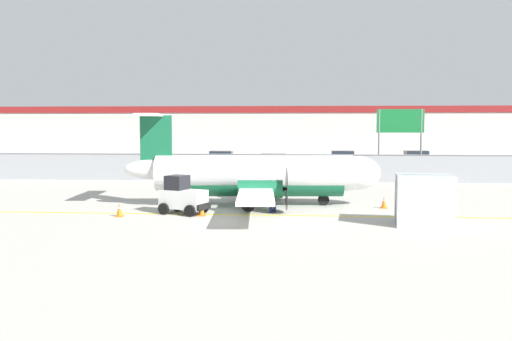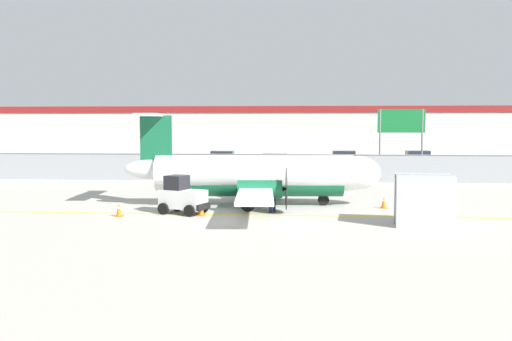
{
  "view_description": "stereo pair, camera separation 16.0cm",
  "coord_description": "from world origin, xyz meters",
  "px_view_note": "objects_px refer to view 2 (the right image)",
  "views": [
    {
      "loc": [
        1.98,
        -25.12,
        4.42
      ],
      "look_at": [
        -0.47,
        6.32,
        1.8
      ],
      "focal_mm": 40.0,
      "sensor_mm": 36.0,
      "label": 1
    },
    {
      "loc": [
        2.14,
        -25.11,
        4.42
      ],
      "look_at": [
        -0.47,
        6.32,
        1.8
      ],
      "focal_mm": 40.0,
      "sensor_mm": 36.0,
      "label": 2
    }
  ],
  "objects_px": {
    "traffic_cone_near_left": "(119,210)",
    "traffic_cone_near_right": "(258,197)",
    "traffic_cone_far_right": "(201,209)",
    "ground_crew_worker": "(272,194)",
    "parked_car_2": "(276,163)",
    "cargo_container": "(424,200)",
    "parked_car_0": "(157,157)",
    "parked_car_3": "(345,159)",
    "parked_car_4": "(419,159)",
    "parked_car_1": "(224,159)",
    "highway_sign": "(401,127)",
    "baggage_tug": "(182,196)",
    "commuter_airplane": "(259,176)",
    "traffic_cone_far_left": "(384,202)"
  },
  "relations": [
    {
      "from": "cargo_container",
      "to": "traffic_cone_far_left",
      "type": "height_order",
      "value": "cargo_container"
    },
    {
      "from": "traffic_cone_near_right",
      "to": "parked_car_0",
      "type": "xyz_separation_m",
      "value": [
        -12.69,
        26.69,
        0.58
      ]
    },
    {
      "from": "parked_car_1",
      "to": "parked_car_3",
      "type": "height_order",
      "value": "same"
    },
    {
      "from": "commuter_airplane",
      "to": "cargo_container",
      "type": "relative_size",
      "value": 6.21
    },
    {
      "from": "parked_car_1",
      "to": "highway_sign",
      "type": "distance_m",
      "value": 19.27
    },
    {
      "from": "traffic_cone_far_left",
      "to": "traffic_cone_near_right",
      "type": "bearing_deg",
      "value": 167.97
    },
    {
      "from": "parked_car_0",
      "to": "parked_car_3",
      "type": "xyz_separation_m",
      "value": [
        19.29,
        -0.76,
        0.0
      ]
    },
    {
      "from": "baggage_tug",
      "to": "parked_car_4",
      "type": "bearing_deg",
      "value": 81.74
    },
    {
      "from": "traffic_cone_far_right",
      "to": "parked_car_0",
      "type": "distance_m",
      "value": 32.93
    },
    {
      "from": "traffic_cone_near_left",
      "to": "traffic_cone_far_right",
      "type": "relative_size",
      "value": 1.0
    },
    {
      "from": "commuter_airplane",
      "to": "baggage_tug",
      "type": "relative_size",
      "value": 6.25
    },
    {
      "from": "cargo_container",
      "to": "parked_car_1",
      "type": "relative_size",
      "value": 0.61
    },
    {
      "from": "traffic_cone_near_right",
      "to": "cargo_container",
      "type": "bearing_deg",
      "value": -39.26
    },
    {
      "from": "traffic_cone_near_right",
      "to": "parked_car_4",
      "type": "relative_size",
      "value": 0.15
    },
    {
      "from": "parked_car_2",
      "to": "traffic_cone_near_right",
      "type": "bearing_deg",
      "value": -88.45
    },
    {
      "from": "traffic_cone_near_left",
      "to": "ground_crew_worker",
      "type": "bearing_deg",
      "value": 13.74
    },
    {
      "from": "traffic_cone_near_left",
      "to": "parked_car_2",
      "type": "height_order",
      "value": "parked_car_2"
    },
    {
      "from": "traffic_cone_far_left",
      "to": "baggage_tug",
      "type": "bearing_deg",
      "value": -165.48
    },
    {
      "from": "commuter_airplane",
      "to": "traffic_cone_near_right",
      "type": "distance_m",
      "value": 1.54
    },
    {
      "from": "baggage_tug",
      "to": "parked_car_4",
      "type": "xyz_separation_m",
      "value": [
        17.41,
        30.71,
        0.04
      ]
    },
    {
      "from": "traffic_cone_near_right",
      "to": "parked_car_2",
      "type": "bearing_deg",
      "value": 90.03
    },
    {
      "from": "parked_car_2",
      "to": "parked_car_4",
      "type": "height_order",
      "value": "same"
    },
    {
      "from": "traffic_cone_near_left",
      "to": "highway_sign",
      "type": "bearing_deg",
      "value": 48.73
    },
    {
      "from": "cargo_container",
      "to": "parked_car_0",
      "type": "height_order",
      "value": "cargo_container"
    },
    {
      "from": "traffic_cone_far_right",
      "to": "parked_car_4",
      "type": "xyz_separation_m",
      "value": [
        16.37,
        31.26,
        0.58
      ]
    },
    {
      "from": "cargo_container",
      "to": "parked_car_1",
      "type": "xyz_separation_m",
      "value": [
        -13.07,
        30.84,
        -0.21
      ]
    },
    {
      "from": "highway_sign",
      "to": "parked_car_2",
      "type": "bearing_deg",
      "value": 147.09
    },
    {
      "from": "traffic_cone_near_left",
      "to": "traffic_cone_near_right",
      "type": "bearing_deg",
      "value": 39.27
    },
    {
      "from": "ground_crew_worker",
      "to": "traffic_cone_far_left",
      "type": "xyz_separation_m",
      "value": [
        5.72,
        1.93,
        -0.64
      ]
    },
    {
      "from": "commuter_airplane",
      "to": "parked_car_3",
      "type": "xyz_separation_m",
      "value": [
        6.51,
        26.76,
        -0.71
      ]
    },
    {
      "from": "ground_crew_worker",
      "to": "parked_car_2",
      "type": "xyz_separation_m",
      "value": [
        -0.96,
        23.16,
        -0.06
      ]
    },
    {
      "from": "commuter_airplane",
      "to": "parked_car_1",
      "type": "xyz_separation_m",
      "value": [
        -5.48,
        25.39,
        -0.71
      ]
    },
    {
      "from": "baggage_tug",
      "to": "parked_car_1",
      "type": "height_order",
      "value": "baggage_tug"
    },
    {
      "from": "parked_car_3",
      "to": "highway_sign",
      "type": "distance_m",
      "value": 13.41
    },
    {
      "from": "ground_crew_worker",
      "to": "parked_car_3",
      "type": "bearing_deg",
      "value": -41.38
    },
    {
      "from": "cargo_container",
      "to": "traffic_cone_near_right",
      "type": "height_order",
      "value": "cargo_container"
    },
    {
      "from": "traffic_cone_far_right",
      "to": "parked_car_4",
      "type": "bearing_deg",
      "value": 62.36
    },
    {
      "from": "commuter_airplane",
      "to": "traffic_cone_near_right",
      "type": "relative_size",
      "value": 25.11
    },
    {
      "from": "parked_car_4",
      "to": "parked_car_2",
      "type": "bearing_deg",
      "value": -156.14
    },
    {
      "from": "traffic_cone_near_right",
      "to": "parked_car_3",
      "type": "height_order",
      "value": "parked_car_3"
    },
    {
      "from": "traffic_cone_far_right",
      "to": "parked_car_2",
      "type": "xyz_separation_m",
      "value": [
        2.38,
        24.4,
        0.58
      ]
    },
    {
      "from": "ground_crew_worker",
      "to": "cargo_container",
      "type": "relative_size",
      "value": 0.66
    },
    {
      "from": "traffic_cone_far_right",
      "to": "parked_car_4",
      "type": "relative_size",
      "value": 0.15
    },
    {
      "from": "ground_crew_worker",
      "to": "parked_car_1",
      "type": "relative_size",
      "value": 0.4
    },
    {
      "from": "cargo_container",
      "to": "parked_car_3",
      "type": "distance_m",
      "value": 32.23
    },
    {
      "from": "baggage_tug",
      "to": "highway_sign",
      "type": "bearing_deg",
      "value": 73.71
    },
    {
      "from": "traffic_cone_near_left",
      "to": "parked_car_1",
      "type": "height_order",
      "value": "parked_car_1"
    },
    {
      "from": "ground_crew_worker",
      "to": "parked_car_2",
      "type": "distance_m",
      "value": 23.18
    },
    {
      "from": "parked_car_0",
      "to": "parked_car_4",
      "type": "xyz_separation_m",
      "value": [
        26.67,
        -0.02,
        0.0
      ]
    },
    {
      "from": "traffic_cone_near_right",
      "to": "highway_sign",
      "type": "relative_size",
      "value": 0.12
    }
  ]
}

